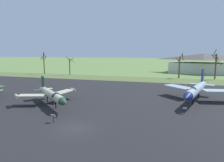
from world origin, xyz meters
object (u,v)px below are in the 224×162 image
jet_fighter_front_left (196,89)px  info_placard_front_left (185,110)px  info_placard_front_right (53,117)px  visitor_building (203,64)px  jet_fighter_front_right (51,95)px

jet_fighter_front_left → info_placard_front_left: jet_fighter_front_left is taller
info_placard_front_right → visitor_building: bearing=68.5°
jet_fighter_front_left → info_placard_front_left: 8.52m
info_placard_front_left → info_placard_front_right: (-15.81, -8.26, 0.08)m
info_placard_front_left → info_placard_front_right: bearing=-152.4°
info_placard_front_left → visitor_building: (11.12, 60.25, 3.41)m
info_placard_front_right → visitor_building: size_ratio=0.04×
jet_fighter_front_right → info_placard_front_right: jet_fighter_front_right is taller
visitor_building → info_placard_front_left: bearing=-100.5°
jet_fighter_front_left → visitor_building: size_ratio=0.51×
jet_fighter_front_left → info_placard_front_left: bearing=-106.7°
info_placard_front_left → info_placard_front_right: info_placard_front_right is taller
jet_fighter_front_left → jet_fighter_front_right: bearing=-157.6°
jet_fighter_front_right → jet_fighter_front_left: bearing=22.4°
jet_fighter_front_left → visitor_building: bearing=80.5°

